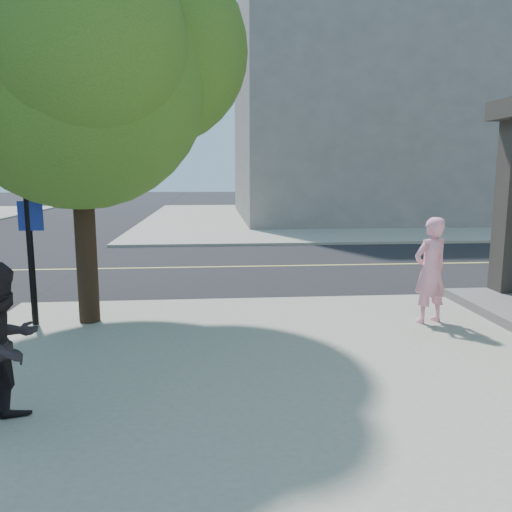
{
  "coord_description": "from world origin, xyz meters",
  "views": [
    {
      "loc": [
        3.17,
        -11.04,
        2.9
      ],
      "look_at": [
        4.0,
        -1.35,
        1.3
      ],
      "focal_mm": 35.43,
      "sensor_mm": 36.0,
      "label": 1
    }
  ],
  "objects": [
    {
      "name": "road_ew",
      "position": [
        0.0,
        4.5,
        0.01
      ],
      "size": [
        140.0,
        9.0,
        0.01
      ],
      "primitive_type": "cube",
      "color": "black",
      "rests_on": "ground"
    },
    {
      "name": "sidewalk_ne",
      "position": [
        13.5,
        21.5,
        0.06
      ],
      "size": [
        29.0,
        25.0,
        0.12
      ],
      "primitive_type": "cube",
      "color": "gray",
      "rests_on": "ground"
    },
    {
      "name": "pedestrian",
      "position": [
        0.88,
        -5.54,
        1.04
      ],
      "size": [
        1.0,
        1.1,
        1.84
      ],
      "primitive_type": "imported",
      "rotation": [
        0.0,
        0.0,
        1.15
      ],
      "color": "black",
      "rests_on": "sidewalk_se"
    },
    {
      "name": "filler_ne",
      "position": [
        14.0,
        22.0,
        7.12
      ],
      "size": [
        18.0,
        16.0,
        14.0
      ],
      "primitive_type": "cube",
      "color": "slate",
      "rests_on": "sidewalk_ne"
    },
    {
      "name": "ground",
      "position": [
        0.0,
        0.0,
        0.0
      ],
      "size": [
        140.0,
        140.0,
        0.0
      ],
      "primitive_type": "plane",
      "color": "black",
      "rests_on": "ground"
    },
    {
      "name": "man_on_phone",
      "position": [
        7.19,
        -2.15,
        1.11
      ],
      "size": [
        0.84,
        0.69,
        1.99
      ],
      "primitive_type": "imported",
      "rotation": [
        0.0,
        0.0,
        3.48
      ],
      "color": "pink",
      "rests_on": "sidewalk_se"
    },
    {
      "name": "street_tree",
      "position": [
        0.94,
        -1.53,
        5.11
      ],
      "size": [
        5.82,
        5.29,
        7.73
      ],
      "rotation": [
        0.0,
        0.0,
        -0.43
      ],
      "color": "black",
      "rests_on": "sidewalk_se"
    }
  ]
}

